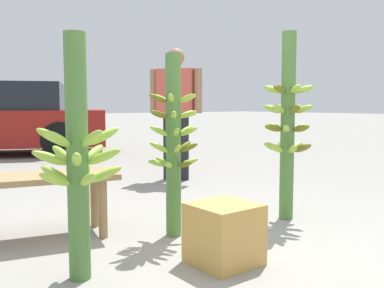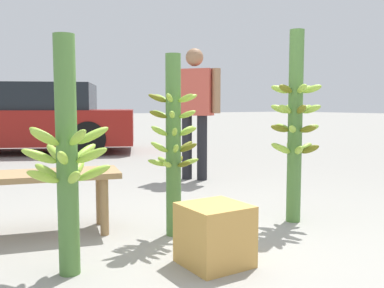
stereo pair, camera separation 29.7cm
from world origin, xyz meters
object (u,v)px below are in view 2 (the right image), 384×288
banana_stalk_left (67,156)px  vendor_person (194,103)px  banana_stalk_right (295,124)px  produce_crate (215,235)px  market_bench (22,183)px  parked_car (27,119)px  banana_stalk_center (173,142)px

banana_stalk_left → vendor_person: 3.06m
banana_stalk_right → produce_crate: size_ratio=4.23×
banana_stalk_left → market_bench: size_ratio=0.92×
produce_crate → parked_car: bearing=87.4°
market_bench → produce_crate: market_bench is taller
vendor_person → parked_car: bearing=-22.2°
banana_stalk_left → market_bench: banana_stalk_left is taller
banana_stalk_left → parked_car: bearing=80.7°
banana_stalk_left → vendor_person: (2.17, 2.14, 0.30)m
parked_car → produce_crate: bearing=-157.8°
vendor_person → parked_car: size_ratio=0.36×
banana_stalk_left → banana_stalk_right: 1.82m
banana_stalk_center → parked_car: parked_car is taller
banana_stalk_left → vendor_person: bearing=44.5°
vendor_person → parked_car: 4.41m
market_bench → banana_stalk_right: bearing=-7.1°
banana_stalk_left → vendor_person: size_ratio=0.81×
vendor_person → banana_stalk_left: bearing=97.5°
banana_stalk_right → market_bench: bearing=158.8°
banana_stalk_right → parked_car: banana_stalk_right is taller
vendor_person → market_bench: size_ratio=1.14×
market_bench → produce_crate: 1.44m
banana_stalk_right → produce_crate: (-1.06, -0.42, -0.59)m
vendor_person → produce_crate: vendor_person is taller
banana_stalk_right → market_bench: 2.07m
banana_stalk_center → banana_stalk_right: size_ratio=0.85×
banana_stalk_left → produce_crate: 0.94m
vendor_person → banana_stalk_right: bearing=132.8°
banana_stalk_right → banana_stalk_left: bearing=-176.5°
banana_stalk_center → market_bench: size_ratio=0.91×
parked_car → banana_stalk_right: bearing=-148.3°
banana_stalk_center → parked_car: (0.22, 6.09, -0.02)m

